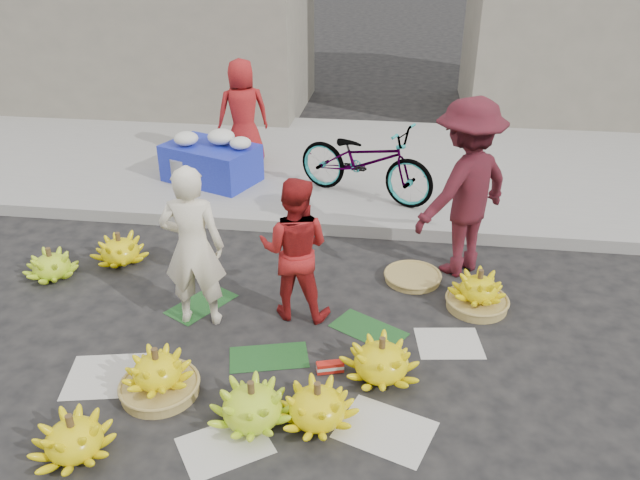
# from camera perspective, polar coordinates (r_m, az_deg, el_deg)

# --- Properties ---
(ground) EXTENTS (80.00, 80.00, 0.00)m
(ground) POSITION_cam_1_polar(r_m,az_deg,el_deg) (5.45, -3.21, -9.47)
(ground) COLOR black
(ground) RESTS_ON ground
(curb) EXTENTS (40.00, 0.25, 0.15)m
(curb) POSITION_cam_1_polar(r_m,az_deg,el_deg) (7.27, -0.03, 1.40)
(curb) COLOR gray
(curb) RESTS_ON ground
(sidewalk) EXTENTS (40.00, 4.00, 0.12)m
(sidewalk) POSITION_cam_1_polar(r_m,az_deg,el_deg) (9.19, 1.76, 7.04)
(sidewalk) COLOR gray
(sidewalk) RESTS_ON ground
(newspaper_scatter) EXTENTS (3.20, 1.80, 0.00)m
(newspaper_scatter) POSITION_cam_1_polar(r_m,az_deg,el_deg) (4.85, -5.02, -15.08)
(newspaper_scatter) COLOR beige
(newspaper_scatter) RESTS_ON ground
(banana_leaves) EXTENTS (2.00, 1.00, 0.00)m
(banana_leaves) POSITION_cam_1_polar(r_m,az_deg,el_deg) (5.62, -3.85, -8.13)
(banana_leaves) COLOR #17451C
(banana_leaves) RESTS_ON ground
(banana_bunch_0) EXTENTS (0.67, 0.67, 0.42)m
(banana_bunch_0) POSITION_cam_1_polar(r_m,az_deg,el_deg) (5.00, -14.60, -11.84)
(banana_bunch_0) COLOR olive
(banana_bunch_0) RESTS_ON ground
(banana_bunch_1) EXTENTS (0.63, 0.63, 0.34)m
(banana_bunch_1) POSITION_cam_1_polar(r_m,az_deg,el_deg) (4.72, -21.60, -16.44)
(banana_bunch_1) COLOR #FCEA0C
(banana_bunch_1) RESTS_ON ground
(banana_bunch_2) EXTENTS (0.73, 0.73, 0.38)m
(banana_bunch_2) POSITION_cam_1_polar(r_m,az_deg,el_deg) (4.63, -6.23, -14.80)
(banana_bunch_2) COLOR #93CB1D
(banana_bunch_2) RESTS_ON ground
(banana_bunch_3) EXTENTS (0.59, 0.59, 0.36)m
(banana_bunch_3) POSITION_cam_1_polar(r_m,az_deg,el_deg) (4.62, -0.24, -14.90)
(banana_bunch_3) COLOR #FCEA0C
(banana_bunch_3) RESTS_ON ground
(banana_bunch_4) EXTENTS (0.78, 0.78, 0.38)m
(banana_bunch_4) POSITION_cam_1_polar(r_m,az_deg,el_deg) (5.02, 5.63, -10.85)
(banana_bunch_4) COLOR #FCEA0C
(banana_bunch_4) RESTS_ON ground
(banana_bunch_5) EXTENTS (0.62, 0.62, 0.40)m
(banana_bunch_5) POSITION_cam_1_polar(r_m,az_deg,el_deg) (6.00, 14.27, -4.64)
(banana_bunch_5) COLOR olive
(banana_bunch_5) RESTS_ON ground
(banana_bunch_6) EXTENTS (0.65, 0.65, 0.33)m
(banana_bunch_6) POSITION_cam_1_polar(r_m,az_deg,el_deg) (6.87, -23.37, -2.07)
(banana_bunch_6) COLOR #93CB1D
(banana_bunch_6) RESTS_ON ground
(banana_bunch_7) EXTENTS (0.66, 0.66, 0.35)m
(banana_bunch_7) POSITION_cam_1_polar(r_m,az_deg,el_deg) (6.90, -17.83, -0.83)
(banana_bunch_7) COLOR #FCEA0C
(banana_bunch_7) RESTS_ON ground
(basket_spare) EXTENTS (0.66, 0.66, 0.06)m
(basket_spare) POSITION_cam_1_polar(r_m,az_deg,el_deg) (6.38, 8.46, -3.38)
(basket_spare) COLOR olive
(basket_spare) RESTS_ON ground
(incense_stack) EXTENTS (0.23, 0.13, 0.09)m
(incense_stack) POSITION_cam_1_polar(r_m,az_deg,el_deg) (5.12, 0.93, -11.54)
(incense_stack) COLOR red
(incense_stack) RESTS_ON ground
(vendor_cream) EXTENTS (0.58, 0.41, 1.49)m
(vendor_cream) POSITION_cam_1_polar(r_m,az_deg,el_deg) (5.46, -11.54, -0.67)
(vendor_cream) COLOR white
(vendor_cream) RESTS_ON ground
(vendor_red) EXTENTS (0.68, 0.54, 1.34)m
(vendor_red) POSITION_cam_1_polar(r_m,az_deg,el_deg) (5.49, -2.33, -0.84)
(vendor_red) COLOR #B21D1B
(vendor_red) RESTS_ON ground
(man_striped) EXTENTS (1.31, 1.29, 1.81)m
(man_striped) POSITION_cam_1_polar(r_m,az_deg,el_deg) (6.28, 13.13, 4.59)
(man_striped) COLOR maroon
(man_striped) RESTS_ON ground
(flower_table) EXTENTS (1.37, 1.12, 0.69)m
(flower_table) POSITION_cam_1_polar(r_m,az_deg,el_deg) (8.43, -9.89, 7.19)
(flower_table) COLOR #1A26AE
(flower_table) RESTS_ON sidewalk
(grey_bucket) EXTENTS (0.31, 0.31, 0.35)m
(grey_bucket) POSITION_cam_1_polar(r_m,az_deg,el_deg) (8.46, -12.45, 6.23)
(grey_bucket) COLOR gray
(grey_bucket) RESTS_ON sidewalk
(flower_vendor) EXTENTS (0.85, 0.72, 1.47)m
(flower_vendor) POSITION_cam_1_polar(r_m,az_deg,el_deg) (8.85, -7.06, 11.46)
(flower_vendor) COLOR #B21D1B
(flower_vendor) RESTS_ON sidewalk
(bicycle) EXTENTS (1.30, 1.92, 0.96)m
(bicycle) POSITION_cam_1_polar(r_m,az_deg,el_deg) (7.75, 4.17, 7.26)
(bicycle) COLOR gray
(bicycle) RESTS_ON sidewalk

